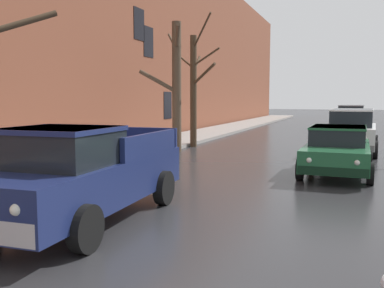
{
  "coord_description": "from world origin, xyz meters",
  "views": [
    {
      "loc": [
        2.49,
        2.0,
        2.22
      ],
      "look_at": [
        -0.74,
        10.55,
        1.26
      ],
      "focal_mm": 40.0,
      "sensor_mm": 36.0,
      "label": 1
    }
  ],
  "objects_px": {
    "bare_tree_far_down_block": "(194,87)",
    "pickup_truck_darkblue_approaching_near_lane": "(81,174)",
    "sedan_red_parked_far_down_block": "(347,126)",
    "sedan_green_parked_kerbside_close": "(338,149)",
    "bare_tree_mid_block": "(176,84)",
    "suv_white_parked_kerbside_mid": "(352,129)",
    "suv_grey_queued_behind_truck": "(351,117)"
  },
  "relations": [
    {
      "from": "bare_tree_far_down_block",
      "to": "pickup_truck_darkblue_approaching_near_lane",
      "type": "height_order",
      "value": "bare_tree_far_down_block"
    },
    {
      "from": "bare_tree_far_down_block",
      "to": "sedan_red_parked_far_down_block",
      "type": "bearing_deg",
      "value": 44.04
    },
    {
      "from": "sedan_green_parked_kerbside_close",
      "to": "bare_tree_mid_block",
      "type": "bearing_deg",
      "value": 153.37
    },
    {
      "from": "pickup_truck_darkblue_approaching_near_lane",
      "to": "sedan_green_parked_kerbside_close",
      "type": "xyz_separation_m",
      "value": [
        4.18,
        6.9,
        -0.13
      ]
    },
    {
      "from": "suv_white_parked_kerbside_mid",
      "to": "sedan_green_parked_kerbside_close",
      "type": "bearing_deg",
      "value": -93.86
    },
    {
      "from": "sedan_red_parked_far_down_block",
      "to": "sedan_green_parked_kerbside_close",
      "type": "bearing_deg",
      "value": -90.5
    },
    {
      "from": "bare_tree_mid_block",
      "to": "bare_tree_far_down_block",
      "type": "bearing_deg",
      "value": 87.92
    },
    {
      "from": "sedan_green_parked_kerbside_close",
      "to": "sedan_red_parked_far_down_block",
      "type": "height_order",
      "value": "same"
    },
    {
      "from": "bare_tree_far_down_block",
      "to": "sedan_green_parked_kerbside_close",
      "type": "bearing_deg",
      "value": -39.37
    },
    {
      "from": "pickup_truck_darkblue_approaching_near_lane",
      "to": "suv_grey_queued_behind_truck",
      "type": "xyz_separation_m",
      "value": [
        4.44,
        24.77,
        0.11
      ]
    },
    {
      "from": "bare_tree_far_down_block",
      "to": "sedan_red_parked_far_down_block",
      "type": "height_order",
      "value": "bare_tree_far_down_block"
    },
    {
      "from": "pickup_truck_darkblue_approaching_near_lane",
      "to": "suv_grey_queued_behind_truck",
      "type": "distance_m",
      "value": 25.17
    },
    {
      "from": "bare_tree_mid_block",
      "to": "pickup_truck_darkblue_approaching_near_lane",
      "type": "relative_size",
      "value": 1.05
    },
    {
      "from": "bare_tree_far_down_block",
      "to": "sedan_red_parked_far_down_block",
      "type": "xyz_separation_m",
      "value": [
        6.65,
        6.43,
        -2.04
      ]
    },
    {
      "from": "sedan_green_parked_kerbside_close",
      "to": "sedan_red_parked_far_down_block",
      "type": "xyz_separation_m",
      "value": [
        0.1,
        11.8,
        -0.0
      ]
    },
    {
      "from": "sedan_red_parked_far_down_block",
      "to": "suv_grey_queued_behind_truck",
      "type": "distance_m",
      "value": 6.08
    },
    {
      "from": "pickup_truck_darkblue_approaching_near_lane",
      "to": "sedan_red_parked_far_down_block",
      "type": "relative_size",
      "value": 1.2
    },
    {
      "from": "sedan_green_parked_kerbside_close",
      "to": "suv_white_parked_kerbside_mid",
      "type": "distance_m",
      "value": 5.5
    },
    {
      "from": "pickup_truck_darkblue_approaching_near_lane",
      "to": "sedan_red_parked_far_down_block",
      "type": "height_order",
      "value": "pickup_truck_darkblue_approaching_near_lane"
    },
    {
      "from": "bare_tree_far_down_block",
      "to": "suv_white_parked_kerbside_mid",
      "type": "height_order",
      "value": "bare_tree_far_down_block"
    },
    {
      "from": "bare_tree_mid_block",
      "to": "pickup_truck_darkblue_approaching_near_lane",
      "type": "bearing_deg",
      "value": -76.56
    },
    {
      "from": "bare_tree_mid_block",
      "to": "bare_tree_far_down_block",
      "type": "height_order",
      "value": "bare_tree_far_down_block"
    },
    {
      "from": "sedan_green_parked_kerbside_close",
      "to": "suv_grey_queued_behind_truck",
      "type": "relative_size",
      "value": 1.0
    },
    {
      "from": "bare_tree_far_down_block",
      "to": "suv_white_parked_kerbside_mid",
      "type": "relative_size",
      "value": 1.24
    },
    {
      "from": "sedan_green_parked_kerbside_close",
      "to": "sedan_red_parked_far_down_block",
      "type": "distance_m",
      "value": 11.8
    },
    {
      "from": "bare_tree_mid_block",
      "to": "sedan_green_parked_kerbside_close",
      "type": "relative_size",
      "value": 1.22
    },
    {
      "from": "bare_tree_far_down_block",
      "to": "pickup_truck_darkblue_approaching_near_lane",
      "type": "bearing_deg",
      "value": -79.08
    },
    {
      "from": "suv_white_parked_kerbside_mid",
      "to": "sedan_red_parked_far_down_block",
      "type": "distance_m",
      "value": 6.33
    },
    {
      "from": "bare_tree_mid_block",
      "to": "sedan_green_parked_kerbside_close",
      "type": "distance_m",
      "value": 7.69
    },
    {
      "from": "bare_tree_mid_block",
      "to": "suv_white_parked_kerbside_mid",
      "type": "height_order",
      "value": "bare_tree_mid_block"
    },
    {
      "from": "sedan_green_parked_kerbside_close",
      "to": "suv_grey_queued_behind_truck",
      "type": "bearing_deg",
      "value": 89.15
    },
    {
      "from": "pickup_truck_darkblue_approaching_near_lane",
      "to": "suv_white_parked_kerbside_mid",
      "type": "distance_m",
      "value": 13.19
    }
  ]
}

